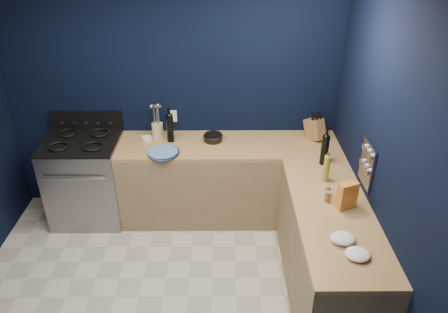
{
  "coord_description": "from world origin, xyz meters",
  "views": [
    {
      "loc": [
        0.53,
        -2.47,
        3.0
      ],
      "look_at": [
        0.55,
        1.0,
        1.0
      ],
      "focal_mm": 34.22,
      "sensor_mm": 36.0,
      "label": 1
    }
  ],
  "objects_px": {
    "plate_stack": "(163,153)",
    "crouton_bag": "(347,196)",
    "gas_range": "(88,181)",
    "utensil_crock": "(158,130)",
    "knife_block": "(315,129)"
  },
  "relations": [
    {
      "from": "plate_stack",
      "to": "crouton_bag",
      "type": "bearing_deg",
      "value": -28.98
    },
    {
      "from": "gas_range",
      "to": "utensil_crock",
      "type": "relative_size",
      "value": 6.09
    },
    {
      "from": "plate_stack",
      "to": "gas_range",
      "type": "bearing_deg",
      "value": 166.88
    },
    {
      "from": "utensil_crock",
      "to": "knife_block",
      "type": "xyz_separation_m",
      "value": [
        1.66,
        -0.05,
        0.03
      ]
    },
    {
      "from": "gas_range",
      "to": "utensil_crock",
      "type": "xyz_separation_m",
      "value": [
        0.78,
        0.19,
        0.52
      ]
    },
    {
      "from": "plate_stack",
      "to": "crouton_bag",
      "type": "height_order",
      "value": "crouton_bag"
    },
    {
      "from": "plate_stack",
      "to": "knife_block",
      "type": "bearing_deg",
      "value": 12.49
    },
    {
      "from": "plate_stack",
      "to": "utensil_crock",
      "type": "height_order",
      "value": "utensil_crock"
    },
    {
      "from": "crouton_bag",
      "to": "gas_range",
      "type": "bearing_deg",
      "value": 134.2
    },
    {
      "from": "utensil_crock",
      "to": "gas_range",
      "type": "bearing_deg",
      "value": -166.06
    },
    {
      "from": "utensil_crock",
      "to": "crouton_bag",
      "type": "height_order",
      "value": "crouton_bag"
    },
    {
      "from": "utensil_crock",
      "to": "crouton_bag",
      "type": "bearing_deg",
      "value": -37.05
    },
    {
      "from": "crouton_bag",
      "to": "plate_stack",
      "type": "bearing_deg",
      "value": 128.96
    },
    {
      "from": "gas_range",
      "to": "crouton_bag",
      "type": "xyz_separation_m",
      "value": [
        2.47,
        -1.08,
        0.56
      ]
    },
    {
      "from": "utensil_crock",
      "to": "knife_block",
      "type": "distance_m",
      "value": 1.67
    }
  ]
}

